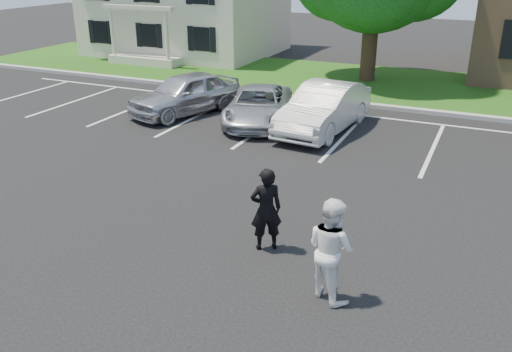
# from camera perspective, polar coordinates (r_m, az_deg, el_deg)

# --- Properties ---
(ground_plane) EXTENTS (90.00, 90.00, 0.00)m
(ground_plane) POSITION_cam_1_polar(r_m,az_deg,el_deg) (11.02, -2.16, -7.84)
(ground_plane) COLOR black
(ground_plane) RESTS_ON ground
(curb) EXTENTS (40.00, 0.30, 0.15)m
(curb) POSITION_cam_1_polar(r_m,az_deg,el_deg) (21.65, 12.16, 7.26)
(curb) COLOR gray
(curb) RESTS_ON ground
(grass_strip) EXTENTS (44.00, 8.00, 0.08)m
(grass_strip) POSITION_cam_1_polar(r_m,az_deg,el_deg) (25.47, 14.20, 9.24)
(grass_strip) COLOR #125113
(grass_strip) RESTS_ON ground
(stall_lines) EXTENTS (34.00, 5.36, 0.01)m
(stall_lines) POSITION_cam_1_polar(r_m,az_deg,el_deg) (18.54, 14.24, 4.31)
(stall_lines) COLOR silver
(stall_lines) RESTS_ON ground
(man_black_suit) EXTENTS (0.76, 0.70, 1.74)m
(man_black_suit) POSITION_cam_1_polar(r_m,az_deg,el_deg) (10.70, 1.06, -3.53)
(man_black_suit) COLOR black
(man_black_suit) RESTS_ON ground
(man_white_shirt) EXTENTS (1.13, 1.06, 1.86)m
(man_white_shirt) POSITION_cam_1_polar(r_m,az_deg,el_deg) (9.30, 7.87, -7.61)
(man_white_shirt) COLOR white
(man_white_shirt) RESTS_ON ground
(car_silver_west) EXTENTS (3.22, 4.79, 1.51)m
(car_silver_west) POSITION_cam_1_polar(r_m,az_deg,el_deg) (20.39, -7.45, 8.63)
(car_silver_west) COLOR #BCBCC1
(car_silver_west) RESTS_ON ground
(car_silver_minivan) EXTENTS (3.19, 4.84, 1.24)m
(car_silver_minivan) POSITION_cam_1_polar(r_m,az_deg,el_deg) (19.08, 0.26, 7.44)
(car_silver_minivan) COLOR #A9ADB2
(car_silver_minivan) RESTS_ON ground
(car_white_sedan) EXTENTS (2.09, 4.88, 1.56)m
(car_white_sedan) POSITION_cam_1_polar(r_m,az_deg,el_deg) (18.26, 7.18, 7.10)
(car_white_sedan) COLOR silver
(car_white_sedan) RESTS_ON ground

